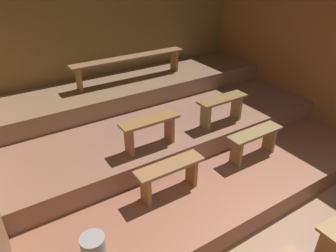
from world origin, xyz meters
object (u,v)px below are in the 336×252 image
at_px(bench_upper_center, 130,61).
at_px(pail_lower, 94,249).
at_px(bench_lower_left, 170,173).
at_px(bench_middle_right, 222,106).
at_px(bench_lower_right, 254,139).
at_px(bench_middle_left, 150,128).

bearing_deg(bench_upper_center, pail_lower, -123.11).
bearing_deg(pail_lower, bench_lower_left, 21.11).
bearing_deg(bench_upper_center, bench_middle_right, -68.47).
relative_size(bench_lower_left, bench_lower_right, 1.00).
bearing_deg(bench_lower_left, bench_middle_right, 25.03).
xyz_separation_m(bench_middle_right, bench_upper_center, (-0.67, 1.69, 0.35)).
bearing_deg(bench_middle_left, bench_upper_center, 71.22).
xyz_separation_m(bench_lower_left, bench_middle_right, (1.33, 0.62, 0.29)).
bearing_deg(bench_middle_right, pail_lower, -156.74).
relative_size(bench_lower_right, bench_upper_center, 0.41).
height_order(bench_lower_right, bench_middle_right, bench_middle_right).
relative_size(bench_lower_right, pail_lower, 2.81).
xyz_separation_m(bench_lower_right, bench_middle_left, (-1.33, 0.62, 0.29)).
bearing_deg(bench_middle_right, bench_upper_center, 111.53).
bearing_deg(pail_lower, bench_upper_center, 56.89).
distance_m(bench_middle_left, pail_lower, 1.67).
relative_size(bench_middle_left, bench_upper_center, 0.38).
distance_m(bench_lower_right, bench_upper_center, 2.52).
height_order(bench_lower_left, bench_middle_left, bench_middle_left).
xyz_separation_m(bench_lower_right, bench_middle_right, (-0.09, 0.62, 0.29)).
bearing_deg(bench_lower_right, bench_middle_left, 154.97).
bearing_deg(bench_middle_left, bench_lower_left, -98.19).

